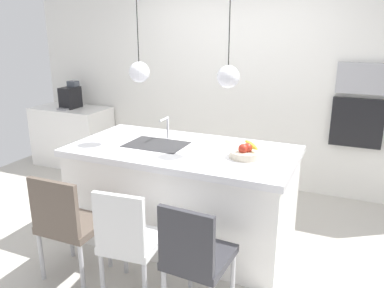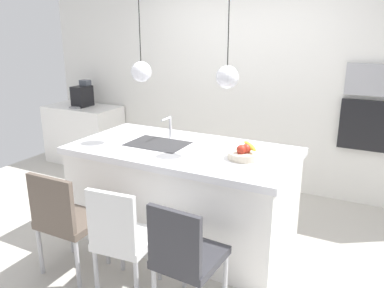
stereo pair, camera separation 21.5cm
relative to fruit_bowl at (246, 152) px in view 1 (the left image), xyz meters
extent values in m
plane|color=#BCB7AD|center=(-0.61, 0.03, -0.97)|extent=(6.60, 6.60, 0.00)
cube|color=silver|center=(-0.61, 1.68, 0.33)|extent=(6.00, 0.10, 2.60)
cube|color=white|center=(-0.61, 0.03, -0.54)|extent=(2.01, 1.00, 0.86)
cube|color=white|center=(-0.61, 0.03, -0.08)|extent=(2.07, 1.06, 0.06)
cube|color=#2D2D30|center=(-0.88, 0.03, -0.05)|extent=(0.56, 0.40, 0.02)
cylinder|color=silver|center=(-0.88, 0.27, 0.06)|extent=(0.02, 0.02, 0.22)
cylinder|color=silver|center=(-0.88, 0.19, 0.16)|extent=(0.02, 0.16, 0.02)
cylinder|color=beige|center=(0.00, 0.00, -0.02)|extent=(0.28, 0.28, 0.06)
sphere|color=#B22D1E|center=(-0.01, -0.04, 0.04)|extent=(0.08, 0.08, 0.08)
sphere|color=#B22D1E|center=(0.01, 0.00, 0.04)|extent=(0.08, 0.08, 0.08)
ellipsoid|color=yellow|center=(0.04, 0.03, 0.06)|extent=(0.17, 0.15, 0.07)
cube|color=white|center=(-3.01, 1.31, -0.54)|extent=(1.10, 0.60, 0.86)
cube|color=black|center=(-3.00, 1.31, 0.04)|extent=(0.20, 0.28, 0.30)
cube|color=gray|center=(-3.00, 1.14, -0.09)|extent=(0.16, 0.08, 0.02)
cube|color=#4C515B|center=(-3.00, 1.39, 0.23)|extent=(0.14, 0.11, 0.08)
cube|color=#9E9EA3|center=(0.84, 1.61, 0.48)|extent=(0.54, 0.08, 0.34)
cube|color=black|center=(0.84, 1.61, -0.02)|extent=(0.56, 0.08, 0.56)
cube|color=brown|center=(-1.18, -0.85, -0.52)|extent=(0.47, 0.42, 0.06)
cube|color=brown|center=(-1.18, -1.04, -0.27)|extent=(0.44, 0.04, 0.43)
cylinder|color=#B2B2B7|center=(-0.98, -0.67, -0.76)|extent=(0.04, 0.04, 0.42)
cylinder|color=#B2B2B7|center=(-1.38, -0.68, -0.76)|extent=(0.04, 0.04, 0.42)
cylinder|color=#B2B2B7|center=(-0.97, -1.03, -0.76)|extent=(0.04, 0.04, 0.42)
cylinder|color=#B2B2B7|center=(-1.38, -1.04, -0.76)|extent=(0.04, 0.04, 0.42)
cube|color=silver|center=(-0.61, -0.85, -0.53)|extent=(0.45, 0.46, 0.06)
cube|color=silver|center=(-0.59, -1.05, -0.28)|extent=(0.39, 0.08, 0.44)
cylinder|color=#B2B2B7|center=(-0.46, -0.66, -0.76)|extent=(0.04, 0.04, 0.40)
cylinder|color=#B2B2B7|center=(-0.80, -0.69, -0.76)|extent=(0.04, 0.04, 0.40)
cylinder|color=#B2B2B7|center=(-0.42, -1.02, -0.76)|extent=(0.04, 0.04, 0.40)
cylinder|color=#B2B2B7|center=(-0.77, -1.05, -0.76)|extent=(0.04, 0.04, 0.40)
cube|color=#333338|center=(-0.06, -0.85, -0.52)|extent=(0.44, 0.48, 0.06)
cube|color=#333338|center=(-0.08, -1.07, -0.28)|extent=(0.40, 0.06, 0.42)
cylinder|color=#B2B2B7|center=(0.12, -0.66, -0.76)|extent=(0.04, 0.04, 0.41)
cylinder|color=#B2B2B7|center=(-0.23, -0.64, -0.76)|extent=(0.04, 0.04, 0.41)
sphere|color=silver|center=(-1.04, 0.03, 0.63)|extent=(0.19, 0.19, 0.19)
cylinder|color=black|center=(-1.04, 0.03, 1.02)|extent=(0.01, 0.01, 0.60)
sphere|color=silver|center=(-0.19, 0.03, 0.63)|extent=(0.19, 0.19, 0.19)
cylinder|color=black|center=(-0.19, 0.03, 1.02)|extent=(0.01, 0.01, 0.60)
camera|label=1|loc=(0.83, -3.04, 1.03)|focal=36.12mm
camera|label=2|loc=(1.03, -2.95, 1.03)|focal=36.12mm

